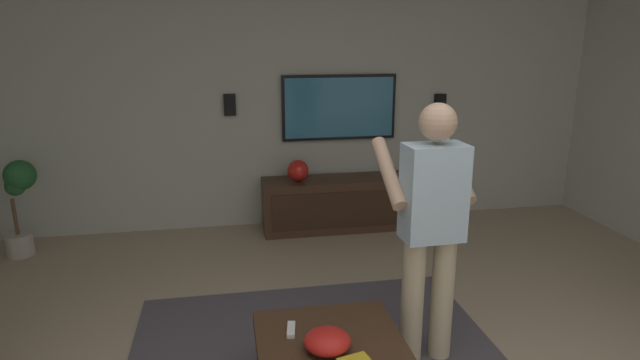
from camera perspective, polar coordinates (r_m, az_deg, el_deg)
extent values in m
cube|color=#B2B7AD|center=(5.65, -2.08, 9.60)|extent=(0.10, 6.62, 2.87)
cube|color=#422B1C|center=(2.95, 1.58, -18.82)|extent=(1.00, 0.80, 0.10)
cylinder|color=#422B1C|center=(3.47, 5.47, -17.09)|extent=(0.07, 0.07, 0.30)
cylinder|color=#422B1C|center=(3.37, -5.61, -18.15)|extent=(0.07, 0.07, 0.30)
cube|color=#422B1C|center=(5.64, 2.50, -2.51)|extent=(0.44, 1.70, 0.55)
cube|color=#352216|center=(5.43, 3.02, -3.23)|extent=(0.01, 1.56, 0.39)
cube|color=black|center=(5.65, 2.07, 7.83)|extent=(0.05, 1.22, 0.69)
cube|color=teal|center=(5.62, 2.13, 7.79)|extent=(0.01, 1.16, 0.63)
cylinder|color=#C6B793|center=(3.49, 13.02, -12.29)|extent=(0.14, 0.14, 0.82)
cylinder|color=#C6B793|center=(3.42, 9.91, -12.77)|extent=(0.14, 0.14, 0.82)
cube|color=silver|center=(3.19, 12.15, -1.34)|extent=(0.23, 0.37, 0.58)
sphere|color=tan|center=(3.10, 12.59, 6.12)|extent=(0.22, 0.22, 0.22)
cylinder|color=tan|center=(3.42, 14.34, 1.21)|extent=(0.48, 0.11, 0.37)
cylinder|color=tan|center=(3.24, 7.39, 0.81)|extent=(0.48, 0.11, 0.37)
cube|color=white|center=(3.53, 9.59, 0.24)|extent=(0.04, 0.05, 0.16)
cylinder|color=#B7B2A8|center=(5.74, -29.64, -6.06)|extent=(0.25, 0.25, 0.21)
cylinder|color=brown|center=(5.66, -30.01, -3.45)|extent=(0.03, 0.03, 0.34)
sphere|color=#235B2D|center=(5.57, -30.00, -0.57)|extent=(0.18, 0.18, 0.18)
sphere|color=#235B2D|center=(5.55, -29.61, 0.45)|extent=(0.28, 0.28, 0.28)
sphere|color=#235B2D|center=(5.58, -29.81, 0.22)|extent=(0.18, 0.18, 0.18)
ellipsoid|color=red|center=(2.90, 0.80, -16.96)|extent=(0.25, 0.25, 0.11)
cube|color=white|center=(3.09, -3.13, -15.80)|extent=(0.16, 0.07, 0.02)
sphere|color=red|center=(5.43, -2.39, 1.01)|extent=(0.22, 0.22, 0.22)
cube|color=black|center=(6.00, 12.80, 7.99)|extent=(0.06, 0.12, 0.22)
cube|color=black|center=(5.52, -9.70, 7.99)|extent=(0.06, 0.12, 0.22)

